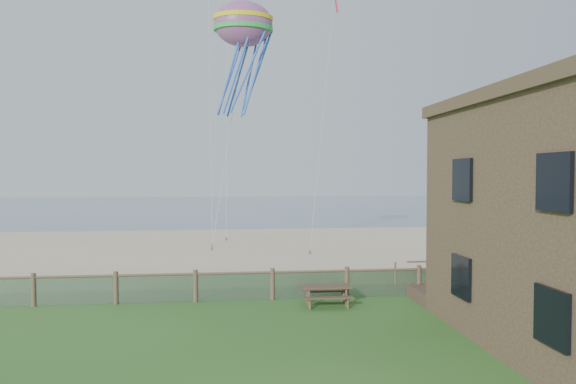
# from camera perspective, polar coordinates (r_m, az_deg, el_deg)

# --- Properties ---
(ground) EXTENTS (160.00, 160.00, 0.00)m
(ground) POSITION_cam_1_polar(r_m,az_deg,el_deg) (14.99, 0.22, -17.38)
(ground) COLOR #23561D
(ground) RESTS_ON ground
(sand_beach) EXTENTS (72.00, 20.00, 0.02)m
(sand_beach) POSITION_cam_1_polar(r_m,az_deg,el_deg) (36.42, -3.79, -5.84)
(sand_beach) COLOR #C0B38B
(sand_beach) RESTS_ON ground
(ocean) EXTENTS (160.00, 68.00, 0.02)m
(ocean) POSITION_cam_1_polar(r_m,az_deg,el_deg) (80.21, -5.22, -1.56)
(ocean) COLOR slate
(ocean) RESTS_ON ground
(chainlink_fence) EXTENTS (36.20, 0.20, 1.25)m
(chainlink_fence) POSITION_cam_1_polar(r_m,az_deg,el_deg) (20.59, -1.73, -10.40)
(chainlink_fence) COLOR #4E382B
(chainlink_fence) RESTS_ON ground
(picnic_table) EXTENTS (1.85, 1.42, 0.76)m
(picnic_table) POSITION_cam_1_polar(r_m,az_deg,el_deg) (19.84, 4.30, -11.38)
(picnic_table) COLOR brown
(picnic_table) RESTS_ON ground
(octopus_kite) EXTENTS (4.06, 3.38, 7.20)m
(octopus_kite) POSITION_cam_1_polar(r_m,az_deg,el_deg) (31.28, -4.97, 14.85)
(octopus_kite) COLOR #FF3828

